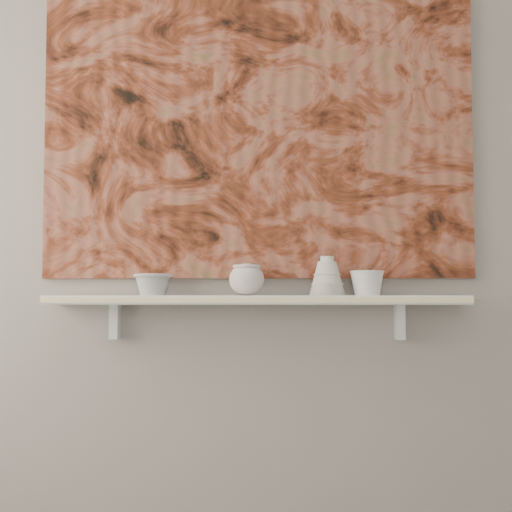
{
  "coord_description": "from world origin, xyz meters",
  "views": [
    {
      "loc": [
        0.08,
        -0.89,
        0.92
      ],
      "look_at": [
        0.0,
        1.49,
        1.06
      ],
      "focal_mm": 50.0,
      "sensor_mm": 36.0,
      "label": 1
    }
  ],
  "objects_px": {
    "painting": "(257,122)",
    "bell_vessel": "(327,276)",
    "shelf": "(256,300)",
    "bowl_grey": "(153,284)",
    "cup_cream": "(247,279)",
    "bowl_white": "(367,283)"
  },
  "relations": [
    {
      "from": "painting",
      "to": "bowl_white",
      "type": "xyz_separation_m",
      "value": [
        0.37,
        -0.08,
        -0.57
      ]
    },
    {
      "from": "shelf",
      "to": "painting",
      "type": "xyz_separation_m",
      "value": [
        0.0,
        0.08,
        0.62
      ]
    },
    {
      "from": "bowl_grey",
      "to": "bowl_white",
      "type": "height_order",
      "value": "bowl_white"
    },
    {
      "from": "cup_cream",
      "to": "bowl_white",
      "type": "xyz_separation_m",
      "value": [
        0.4,
        0.0,
        -0.01
      ]
    },
    {
      "from": "painting",
      "to": "cup_cream",
      "type": "bearing_deg",
      "value": -110.67
    },
    {
      "from": "shelf",
      "to": "bowl_grey",
      "type": "height_order",
      "value": "bowl_grey"
    },
    {
      "from": "cup_cream",
      "to": "bowl_white",
      "type": "relative_size",
      "value": 1.01
    },
    {
      "from": "painting",
      "to": "bowl_grey",
      "type": "distance_m",
      "value": 0.67
    },
    {
      "from": "shelf",
      "to": "bell_vessel",
      "type": "relative_size",
      "value": 10.59
    },
    {
      "from": "bowl_grey",
      "to": "bowl_white",
      "type": "relative_size",
      "value": 1.13
    },
    {
      "from": "bell_vessel",
      "to": "cup_cream",
      "type": "bearing_deg",
      "value": 180.0
    },
    {
      "from": "painting",
      "to": "bell_vessel",
      "type": "relative_size",
      "value": 11.34
    },
    {
      "from": "bowl_white",
      "to": "bowl_grey",
      "type": "bearing_deg",
      "value": 180.0
    },
    {
      "from": "shelf",
      "to": "painting",
      "type": "relative_size",
      "value": 0.93
    },
    {
      "from": "shelf",
      "to": "bowl_grey",
      "type": "relative_size",
      "value": 10.61
    },
    {
      "from": "shelf",
      "to": "bowl_white",
      "type": "distance_m",
      "value": 0.38
    },
    {
      "from": "painting",
      "to": "shelf",
      "type": "bearing_deg",
      "value": -90.0
    },
    {
      "from": "cup_cream",
      "to": "bell_vessel",
      "type": "distance_m",
      "value": 0.27
    },
    {
      "from": "shelf",
      "to": "cup_cream",
      "type": "height_order",
      "value": "cup_cream"
    },
    {
      "from": "bowl_grey",
      "to": "cup_cream",
      "type": "xyz_separation_m",
      "value": [
        0.32,
        0.0,
        0.02
      ]
    },
    {
      "from": "shelf",
      "to": "bell_vessel",
      "type": "xyz_separation_m",
      "value": [
        0.24,
        0.0,
        0.08
      ]
    },
    {
      "from": "bowl_grey",
      "to": "bell_vessel",
      "type": "distance_m",
      "value": 0.59
    }
  ]
}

